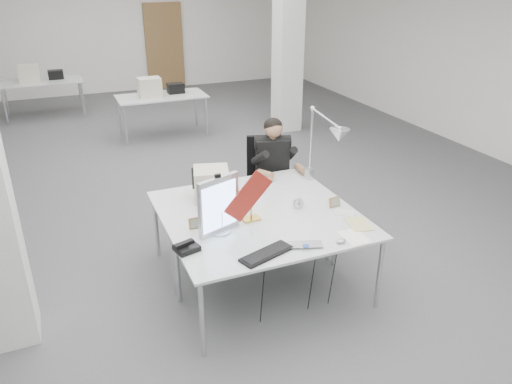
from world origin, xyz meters
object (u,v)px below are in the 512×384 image
beige_monitor (211,184)px  architect_lamp (323,145)px  monitor (219,205)px  laptop (306,248)px  bankers_lamp (251,204)px  office_chair (271,185)px  desk_main (278,236)px  seated_person (273,155)px  desk_phone (187,248)px

beige_monitor → architect_lamp: (1.16, -0.17, 0.31)m
monitor → laptop: 0.84m
beige_monitor → bankers_lamp: bearing=-56.0°
office_chair → monitor: size_ratio=1.86×
desk_main → bankers_lamp: bankers_lamp is taller
bankers_lamp → beige_monitor: 0.61m
desk_main → bankers_lamp: bearing=108.3°
seated_person → architect_lamp: 0.85m
office_chair → laptop: bearing=-88.3°
desk_phone → monitor: bearing=14.7°
monitor → desk_phone: size_ratio=2.81×
office_chair → monitor: bearing=-112.6°
seated_person → bankers_lamp: 1.38m
bankers_lamp → architect_lamp: 1.10m
architect_lamp → desk_phone: bearing=-138.0°
office_chair → beige_monitor: beige_monitor is taller
laptop → architect_lamp: architect_lamp is taller
desk_main → office_chair: office_chair is taller
desk_phone → beige_monitor: size_ratio=0.55×
seated_person → beige_monitor: size_ratio=2.60×
office_chair → beige_monitor: bearing=-129.3°
seated_person → laptop: size_ratio=3.02×
seated_person → monitor: seated_person is taller
office_chair → monitor: 1.79m
laptop → architect_lamp: size_ratio=0.31×
office_chair → architect_lamp: (0.22, -0.80, 0.74)m
desk_main → seated_person: seated_person is taller
desk_main → beige_monitor: beige_monitor is taller
desk_main → monitor: (-0.47, 0.25, 0.28)m
office_chair → beige_monitor: size_ratio=2.86×
office_chair → architect_lamp: size_ratio=1.03×
desk_main → office_chair: size_ratio=1.84×
architect_lamp → seated_person: bearing=125.2°
office_chair → seated_person: 0.41m
desk_main → seated_person: (0.63, 1.51, 0.16)m
desk_main → desk_phone: desk_phone is taller
office_chair → bankers_lamp: bearing=-104.5°
monitor → laptop: (0.57, -0.56, -0.25)m
laptop → beige_monitor: beige_monitor is taller
bankers_lamp → seated_person: bearing=33.0°
desk_main → monitor: 0.59m
desk_main → beige_monitor: bearing=108.4°
desk_main → architect_lamp: (0.85, 0.76, 0.49)m
seated_person → laptop: bearing=-88.7°
beige_monitor → desk_main: bearing=-56.1°
monitor → laptop: bearing=-64.5°
desk_main → bankers_lamp: (-0.12, 0.35, 0.17)m
architect_lamp → bankers_lamp: bearing=-138.2°
desk_main → office_chair: bearing=68.0°
bankers_lamp → laptop: bearing=-95.5°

